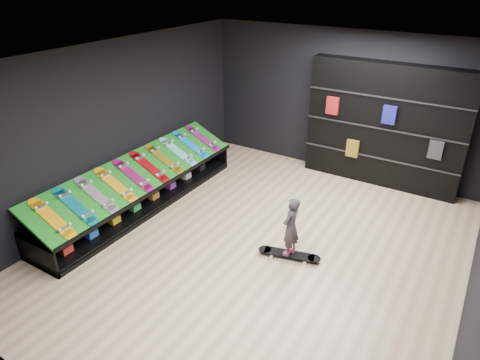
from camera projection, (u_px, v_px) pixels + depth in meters
The scene contains 20 objects.
floor at pixel (260, 247), 6.96m from camera, with size 6.00×7.00×0.01m, color #D1B08D.
ceiling at pixel (264, 59), 5.60m from camera, with size 6.00×7.00×0.01m, color white.
wall_back at pixel (343, 103), 8.94m from camera, with size 6.00×0.02×3.00m, color black.
wall_front at pixel (62, 310), 3.63m from camera, with size 6.00×0.02×3.00m, color black.
wall_left at pixel (116, 127), 7.68m from camera, with size 0.02×7.00×3.00m, color black.
display_rack at pixel (142, 194), 8.04m from camera, with size 0.90×4.50×0.50m, color black, non-canonical shape.
turf_ramp at pixel (141, 172), 7.81m from camera, with size 1.00×4.50×0.04m, color #0F6511.
back_shelving at pixel (384, 126), 8.48m from camera, with size 3.09×0.36×2.47m, color black.
floor_skateboard at pixel (289, 255), 6.68m from camera, with size 0.98×0.22×0.09m, color black, non-canonical shape.
child at pixel (290, 238), 6.52m from camera, with size 0.22×0.16×0.59m, color black.
display_board_0 at pixel (52, 219), 6.35m from camera, with size 0.98×0.22×0.09m, color yellow, non-canonical shape.
display_board_1 at pixel (75, 206), 6.67m from camera, with size 0.98×0.22×0.09m, color #0C8C99, non-canonical shape.
display_board_2 at pixel (96, 195), 6.99m from camera, with size 0.98×0.22×0.09m, color black, non-canonical shape.
display_board_3 at pixel (116, 185), 7.31m from camera, with size 0.98×0.22×0.09m, color orange, non-canonical shape.
display_board_4 at pixel (133, 176), 7.63m from camera, with size 0.98×0.22×0.09m, color #E5198C, non-canonical shape.
display_board_5 at pixel (149, 167), 7.95m from camera, with size 0.98×0.22×0.09m, color red, non-canonical shape.
display_board_6 at pixel (164, 159), 8.27m from camera, with size 0.98×0.22×0.09m, color yellow, non-canonical shape.
display_board_7 at pixel (178, 152), 8.59m from camera, with size 0.98×0.22×0.09m, color #0CB2E5, non-canonical shape.
display_board_8 at pixel (191, 145), 8.91m from camera, with size 0.98×0.22×0.09m, color blue, non-canonical shape.
display_board_9 at pixel (203, 139), 9.23m from camera, with size 0.98×0.22×0.09m, color #2626BF, non-canonical shape.
Camera 1 is at (2.71, -5.04, 4.13)m, focal length 32.00 mm.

